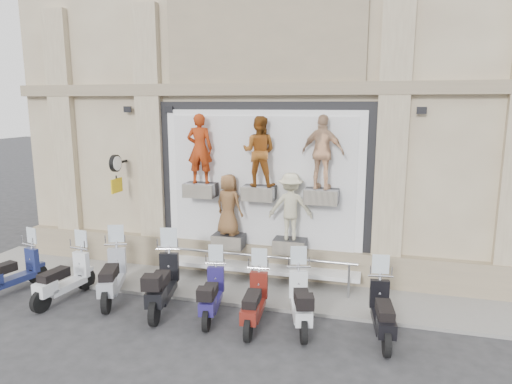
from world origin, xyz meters
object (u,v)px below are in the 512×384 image
scooter_a (11,264)px  scooter_d (162,273)px  clock_sign_bracket (116,169)px  scooter_f (254,292)px  scooter_g (301,291)px  scooter_h (383,302)px  guard_rail (253,272)px  scooter_e (212,285)px  scooter_c (112,266)px  scooter_b (63,269)px

scooter_a → scooter_d: bearing=15.5°
clock_sign_bracket → scooter_f: bearing=-26.2°
scooter_d → scooter_g: scooter_d is taller
scooter_d → scooter_h: bearing=-12.8°
scooter_a → scooter_h: bearing=14.2°
guard_rail → scooter_e: (-0.46, -1.57, 0.25)m
scooter_g → scooter_h: scooter_g is taller
scooter_a → scooter_f: 6.06m
clock_sign_bracket → scooter_a: bearing=-127.6°
scooter_c → guard_rail: bearing=3.4°
clock_sign_bracket → scooter_e: (3.44, -2.04, -2.09)m
guard_rail → scooter_b: scooter_b is taller
scooter_a → scooter_d: scooter_d is taller
scooter_c → scooter_e: bearing=-25.7°
scooter_c → scooter_e: (2.54, -0.21, -0.10)m
scooter_e → scooter_f: bearing=-18.8°
scooter_e → scooter_h: (3.52, 0.02, 0.04)m
scooter_c → scooter_h: scooter_c is taller
scooter_a → guard_rail: bearing=30.1°
scooter_a → scooter_g: 6.98m
scooter_a → scooter_e: 5.08m
scooter_a → scooter_g: size_ratio=0.98×
scooter_b → scooter_d: bearing=11.5°
clock_sign_bracket → scooter_d: 3.60m
clock_sign_bracket → scooter_g: bearing=-20.2°
scooter_c → scooter_d: (1.37, -0.17, 0.03)m
guard_rail → scooter_f: (0.52, -1.71, 0.27)m
scooter_a → clock_sign_bracket: bearing=65.9°
scooter_b → scooter_h: 7.11m
guard_rail → scooter_f: 1.81m
guard_rail → scooter_d: bearing=-137.0°
guard_rail → clock_sign_bracket: clock_sign_bracket is taller
scooter_d → scooter_h: scooter_d is taller
scooter_e → scooter_f: 0.99m
scooter_d → scooter_h: (4.68, -0.03, -0.09)m
guard_rail → scooter_d: (-1.63, -1.52, 0.38)m
scooter_d → scooter_f: size_ratio=1.15×
scooter_e → scooter_a: bearing=170.5°
clock_sign_bracket → scooter_b: clock_sign_bracket is taller
scooter_a → scooter_b: bearing=12.2°
clock_sign_bracket → scooter_f: size_ratio=0.56×
scooter_e → scooter_h: scooter_h is taller
scooter_e → clock_sign_bracket: bearing=138.7°
scooter_g → scooter_c: bearing=163.0°
clock_sign_bracket → scooter_h: 7.52m
scooter_e → scooter_d: bearing=167.1°
scooter_a → scooter_e: bearing=14.5°
scooter_h → clock_sign_bracket: bearing=156.5°
scooter_c → scooter_f: (3.52, -0.35, -0.08)m
scooter_f → scooter_g: size_ratio=0.97×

